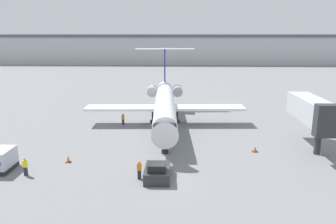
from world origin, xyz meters
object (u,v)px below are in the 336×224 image
luggage_cart (2,160)px  traffic_cone_left (68,159)px  worker_on_apron (25,166)px  worker_near_tug (139,169)px  worker_by_wing (123,119)px  jet_bridge (314,112)px  pushback_tug (157,172)px  traffic_cone_right (255,149)px  airplane_main (165,103)px

luggage_cart → traffic_cone_left: 6.22m
worker_on_apron → luggage_cart: bearing=157.9°
worker_near_tug → worker_by_wing: worker_near_tug is taller
jet_bridge → luggage_cart: bearing=-167.3°
luggage_cart → worker_near_tug: luggage_cart is taller
worker_on_apron → traffic_cone_left: size_ratio=2.28×
pushback_tug → worker_by_wing: size_ratio=2.16×
pushback_tug → worker_by_wing: pushback_tug is taller
worker_near_tug → jet_bridge: bearing=25.1°
pushback_tug → worker_by_wing: 19.33m
traffic_cone_right → worker_near_tug: bearing=-148.4°
airplane_main → jet_bridge: size_ratio=2.86×
pushback_tug → traffic_cone_left: bearing=158.9°
airplane_main → traffic_cone_left: airplane_main is taller
pushback_tug → traffic_cone_left: (-9.59, 3.70, -0.29)m
airplane_main → pushback_tug: bearing=-89.8°
traffic_cone_left → traffic_cone_right: size_ratio=1.18×
traffic_cone_right → worker_on_apron: bearing=-162.9°
luggage_cart → worker_on_apron: bearing=-22.1°
worker_near_tug → traffic_cone_left: size_ratio=2.36×
luggage_cart → worker_by_wing: bearing=61.6°
worker_by_wing → traffic_cone_left: bearing=-103.0°
worker_on_apron → traffic_cone_right: worker_on_apron is taller
pushback_tug → worker_near_tug: 1.70m
luggage_cart → jet_bridge: 33.78m
airplane_main → traffic_cone_right: bearing=-46.8°
worker_on_apron → traffic_cone_right: (23.26, 7.16, -0.62)m
jet_bridge → airplane_main: bearing=150.0°
worker_near_tug → jet_bridge: 21.40m
worker_near_tug → worker_on_apron: 10.89m
worker_near_tug → worker_by_wing: bearing=103.9°
worker_by_wing → jet_bridge: 25.75m
worker_near_tug → traffic_cone_left: (-7.92, 3.84, -0.60)m
airplane_main → luggage_cart: size_ratio=10.13×
luggage_cart → jet_bridge: size_ratio=0.28×
airplane_main → pushback_tug: (0.07, -18.95, -2.49)m
airplane_main → jet_bridge: (17.52, -10.13, 1.29)m
pushback_tug → traffic_cone_right: bearing=34.9°
airplane_main → traffic_cone_right: (10.78, -11.47, -2.84)m
pushback_tug → jet_bridge: size_ratio=0.35×
traffic_cone_right → worker_by_wing: bearing=147.4°
worker_by_wing → worker_on_apron: worker_on_apron is taller
worker_on_apron → jet_bridge: size_ratio=0.17×
worker_by_wing → worker_on_apron: (-6.33, -17.98, 0.04)m
worker_by_wing → jet_bridge: size_ratio=0.16×
traffic_cone_right → airplane_main: bearing=133.2°
luggage_cart → jet_bridge: (32.79, 7.38, 3.36)m
airplane_main → worker_by_wing: airplane_main is taller
luggage_cart → worker_near_tug: size_ratio=1.62×
airplane_main → worker_by_wing: (-6.16, -0.65, -2.27)m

